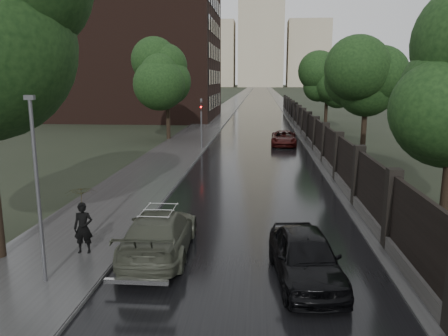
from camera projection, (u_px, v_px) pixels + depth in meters
ground at (244, 326)px, 9.89m from camera, size 800.00×800.00×0.00m
road at (260, 91)px, 195.39m from camera, size 8.00×420.00×0.02m
sidewalk_left at (247, 91)px, 195.86m from camera, size 4.00×420.00×0.16m
verge_right at (272, 91)px, 194.93m from camera, size 3.00×420.00×0.08m
fence_right at (306, 128)px, 40.57m from camera, size 0.45×75.72×2.70m
tree_left_far at (167, 82)px, 38.77m from camera, size 4.25×4.25×7.39m
tree_right_b at (366, 87)px, 29.77m from camera, size 4.08×4.08×7.01m
tree_right_c at (327, 84)px, 47.34m from camera, size 4.08×4.08×7.01m
lamp_post at (38, 191)px, 11.25m from camera, size 0.25×0.12×5.11m
traffic_light at (201, 119)px, 34.16m from camera, size 0.16×0.32×4.00m
brick_building at (128, 45)px, 60.10m from camera, size 24.00×18.00×20.00m
stalinist_tower at (261, 29)px, 295.08m from camera, size 92.00×30.00×159.00m
volga_sedan at (159, 233)px, 13.82m from camera, size 2.20×4.99×1.42m
car_right_near at (306, 257)px, 11.97m from camera, size 2.14×4.36×1.43m
car_right_far at (284, 138)px, 36.48m from camera, size 2.22×4.53×1.24m
pedestrian_umbrella at (81, 201)px, 13.36m from camera, size 1.04×1.05×2.52m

